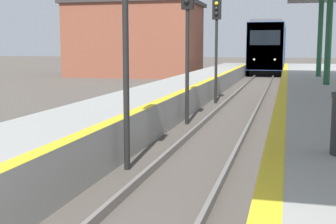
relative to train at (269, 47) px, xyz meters
name	(u,v)px	position (x,y,z in m)	size (l,w,h in m)	color
train	(269,47)	(0.00, 0.00, 0.00)	(2.88, 18.96, 4.57)	black
signal_near	(125,11)	(-1.26, -38.18, 0.80)	(0.36, 0.31, 4.47)	black
signal_mid	(187,24)	(-1.25, -32.51, 0.80)	(0.36, 0.31, 4.47)	black
signal_far	(216,30)	(-1.19, -26.83, 0.80)	(0.36, 0.31, 4.47)	black
station_building	(136,39)	(-10.51, -9.45, 0.72)	(10.57, 7.63, 6.05)	brown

